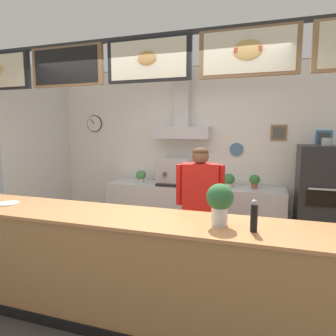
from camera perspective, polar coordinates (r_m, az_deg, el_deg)
ground_plane at (r=3.51m, az=-2.65°, el=-23.58°), size 6.40×6.40×0.00m
back_wall_assembly at (r=5.03m, az=5.62°, el=4.08°), size 5.33×2.47×2.87m
service_counter at (r=2.92m, az=-5.85°, el=-18.98°), size 4.50×0.69×1.02m
back_prep_counter at (r=4.96m, az=4.76°, el=-8.53°), size 2.88×0.59×0.91m
pizza_oven at (r=4.62m, az=27.76°, el=-6.02°), size 0.69×0.65×1.70m
shop_worker at (r=3.67m, az=6.16°, el=-7.58°), size 0.58×0.30×1.60m
espresso_machine at (r=4.87m, az=1.35°, el=-0.71°), size 0.55×0.46×0.43m
potted_thyme at (r=4.78m, az=6.08°, el=-1.73°), size 0.20×0.20×0.26m
potted_basil at (r=5.13m, az=-5.25°, el=-1.42°), size 0.17×0.17×0.20m
potted_sage at (r=4.73m, az=11.64°, el=-2.27°), size 0.19×0.19×0.22m
potted_oregano at (r=4.73m, az=16.39°, el=-2.32°), size 0.16×0.16×0.21m
condiment_plate at (r=3.58m, az=-28.51°, el=-6.03°), size 0.22×0.22×0.01m
basil_vase at (r=2.46m, az=9.97°, el=-6.51°), size 0.22×0.22×0.35m
pepper_grinder at (r=2.39m, az=16.29°, el=-8.90°), size 0.06×0.06×0.25m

